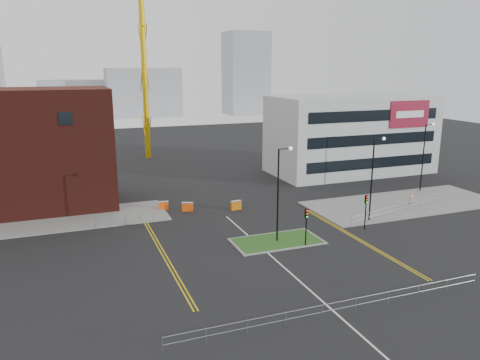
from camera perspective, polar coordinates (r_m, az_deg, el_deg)
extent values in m
plane|color=black|center=(38.09, 7.00, -11.91)|extent=(200.00, 200.00, 0.00)
cube|color=slate|center=(54.85, -23.72, -4.84)|extent=(28.00, 8.00, 0.12)
cube|color=slate|center=(60.80, 19.34, -2.70)|extent=(24.00, 10.00, 0.12)
cube|color=slate|center=(45.46, 4.53, -7.44)|extent=(8.60, 4.60, 0.08)
cube|color=#204416|center=(45.46, 4.53, -7.42)|extent=(8.00, 4.00, 0.12)
cube|color=#481712|center=(59.10, -24.13, 3.33)|extent=(18.00, 10.00, 14.00)
cube|color=black|center=(53.49, -20.50, 7.04)|extent=(1.40, 0.10, 1.40)
cube|color=#ADB0B2|center=(76.01, 13.32, 5.45)|extent=(25.00, 12.00, 12.00)
cube|color=black|center=(71.76, 15.85, 1.98)|extent=(22.00, 0.10, 1.60)
cube|color=black|center=(71.17, 16.03, 4.74)|extent=(22.00, 0.10, 1.60)
cube|color=black|center=(70.74, 16.21, 7.55)|extent=(22.00, 0.10, 1.60)
cube|color=maroon|center=(74.44, 19.97, 7.55)|extent=(7.00, 0.15, 4.00)
cube|color=white|center=(74.37, 20.02, 7.54)|extent=(5.00, 0.05, 1.00)
cylinder|color=gold|center=(86.48, -11.68, 14.94)|extent=(1.00, 1.00, 37.43)
cylinder|color=black|center=(44.06, 4.64, -2.02)|extent=(0.16, 0.16, 9.00)
cylinder|color=black|center=(43.32, 5.47, 3.80)|extent=(1.20, 0.10, 0.10)
sphere|color=silver|center=(43.59, 6.18, 3.84)|extent=(0.36, 0.36, 0.36)
cylinder|color=black|center=(51.80, 15.75, -0.11)|extent=(0.16, 0.16, 9.00)
cylinder|color=black|center=(51.32, 16.61, 4.83)|extent=(1.20, 0.10, 0.10)
sphere|color=silver|center=(51.68, 17.15, 4.85)|extent=(0.36, 0.36, 0.36)
cylinder|color=black|center=(66.62, 21.41, 2.44)|extent=(0.16, 0.16, 9.00)
cylinder|color=black|center=(66.37, 22.13, 6.28)|extent=(1.20, 0.10, 0.10)
sphere|color=silver|center=(66.78, 22.51, 6.29)|extent=(0.36, 0.36, 0.36)
cylinder|color=black|center=(44.16, 8.04, -6.16)|extent=(0.12, 0.12, 3.00)
cube|color=black|center=(43.61, 8.11, -4.06)|extent=(0.28, 0.22, 0.90)
sphere|color=red|center=(43.42, 8.21, -3.73)|extent=(0.18, 0.18, 0.18)
sphere|color=orange|center=(43.51, 8.20, -4.11)|extent=(0.18, 0.18, 0.18)
sphere|color=#0CCC33|center=(43.60, 8.18, -4.49)|extent=(0.18, 0.18, 0.18)
cylinder|color=black|center=(49.89, 15.03, -4.17)|extent=(0.12, 0.12, 3.00)
cube|color=black|center=(49.41, 15.15, -2.29)|extent=(0.28, 0.22, 0.90)
sphere|color=red|center=(49.23, 15.26, -1.99)|extent=(0.18, 0.18, 0.18)
sphere|color=orange|center=(49.31, 15.24, -2.33)|extent=(0.18, 0.18, 0.18)
sphere|color=#0CCC33|center=(49.39, 15.22, -2.66)|extent=(0.18, 0.18, 0.18)
cylinder|color=gray|center=(33.02, 12.04, -14.31)|extent=(24.00, 0.04, 0.04)
cylinder|color=gray|center=(33.26, 12.00, -15.07)|extent=(24.00, 0.04, 0.04)
cylinder|color=gray|center=(29.27, -9.45, -19.26)|extent=(0.05, 0.05, 1.10)
cylinder|color=gray|center=(40.54, 26.70, -10.86)|extent=(0.05, 0.05, 1.10)
cylinder|color=gray|center=(50.90, -13.85, -4.27)|extent=(6.00, 0.04, 0.04)
cylinder|color=gray|center=(51.05, -13.82, -4.81)|extent=(6.00, 0.04, 0.04)
cylinder|color=gray|center=(50.82, -17.18, -5.12)|extent=(0.05, 0.05, 1.10)
cylinder|color=gray|center=(51.45, -10.50, -4.49)|extent=(0.05, 0.05, 1.10)
cylinder|color=gray|center=(57.77, 19.85, -2.56)|extent=(19.01, 5.04, 0.04)
cylinder|color=gray|center=(57.90, 19.81, -3.03)|extent=(19.01, 5.04, 0.04)
cylinder|color=gray|center=(50.40, 13.38, -5.03)|extent=(0.05, 0.05, 1.10)
cylinder|color=gray|center=(66.02, 24.71, -1.49)|extent=(0.05, 0.05, 1.10)
cube|color=silver|center=(39.69, 5.63, -10.76)|extent=(0.15, 30.00, 0.01)
cube|color=gold|center=(44.06, -9.82, -8.36)|extent=(0.12, 24.00, 0.01)
cube|color=gold|center=(44.11, -9.43, -8.32)|extent=(0.12, 24.00, 0.01)
cube|color=gold|center=(47.44, 13.86, -6.94)|extent=(0.12, 20.00, 0.01)
cube|color=gold|center=(47.61, 14.16, -6.88)|extent=(0.12, 20.00, 0.01)
cube|color=gray|center=(162.61, -11.69, 10.42)|extent=(24.00, 12.00, 16.00)
cube|color=gray|center=(166.95, 0.73, 12.84)|extent=(14.00, 12.00, 28.00)
cube|color=gray|center=(170.76, -18.27, 9.50)|extent=(30.00, 12.00, 12.00)
imported|color=pink|center=(59.47, 20.14, -2.22)|extent=(0.71, 0.48, 1.92)
cube|color=#FF520E|center=(55.72, -9.32, -3.09)|extent=(1.23, 0.61, 0.98)
cube|color=silver|center=(55.59, -9.34, -2.65)|extent=(1.23, 0.61, 0.12)
cube|color=#FF510E|center=(54.69, -6.42, -3.28)|extent=(1.33, 0.87, 1.05)
cube|color=silver|center=(54.55, -6.43, -2.80)|extent=(1.33, 0.87, 0.13)
cube|color=#CA600B|center=(54.92, -0.50, -3.11)|extent=(1.32, 0.56, 1.07)
cube|color=silver|center=(54.78, -0.50, -2.62)|extent=(1.32, 0.56, 0.13)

